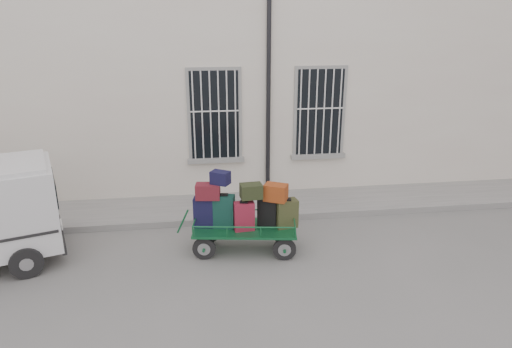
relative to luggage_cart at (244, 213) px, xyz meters
The scene contains 4 objects.
ground 0.83m from the luggage_cart, 77.80° to the right, with size 80.00×80.00×0.00m, color slate.
building 5.88m from the luggage_cart, 89.92° to the left, with size 24.00×5.15×6.00m.
sidewalk 2.30m from the luggage_cart, 89.82° to the left, with size 24.00×1.70×0.15m, color slate.
luggage_cart is the anchor object (origin of this frame).
Camera 1 is at (-0.92, -8.31, 4.52)m, focal length 32.00 mm.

